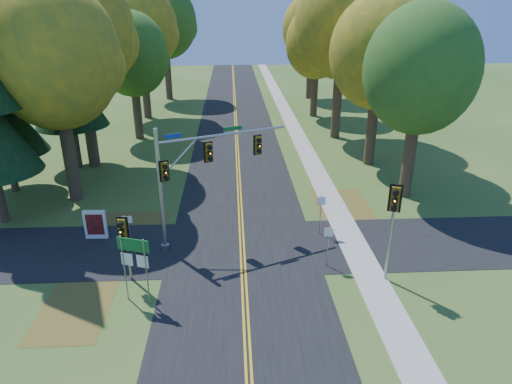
{
  "coord_description": "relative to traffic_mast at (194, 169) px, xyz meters",
  "views": [
    {
      "loc": [
        -0.42,
        -20.05,
        12.54
      ],
      "look_at": [
        0.78,
        2.21,
        3.2
      ],
      "focal_mm": 32.0,
      "sensor_mm": 36.0,
      "label": 1
    }
  ],
  "objects": [
    {
      "name": "ped_signal_pole",
      "position": [
        -3.05,
        -3.75,
        -1.77
      ],
      "size": [
        0.55,
        0.64,
        3.49
      ],
      "rotation": [
        0.0,
        0.0,
        -0.16
      ],
      "color": "#919499",
      "rests_on": "ground"
    },
    {
      "name": "road_cross",
      "position": [
        2.49,
        -0.7,
        -4.36
      ],
      "size": [
        60.0,
        6.0,
        0.02
      ],
      "primitive_type": "cube",
      "color": "black",
      "rests_on": "ground"
    },
    {
      "name": "route_sign_cluster",
      "position": [
        -2.3,
        -5.32,
        -2.08
      ],
      "size": [
        1.45,
        0.53,
        3.25
      ],
      "rotation": [
        0.0,
        0.0,
        -0.33
      ],
      "color": "gray",
      "rests_on": "ground"
    },
    {
      "name": "tree_w_a",
      "position": [
        -8.64,
        6.69,
        5.12
      ],
      "size": [
        8.0,
        8.0,
        14.15
      ],
      "color": "#38281C",
      "rests_on": "ground"
    },
    {
      "name": "east_signal_pole",
      "position": [
        9.3,
        -4.41,
        -0.51
      ],
      "size": [
        0.56,
        0.68,
        5.09
      ],
      "rotation": [
        0.0,
        0.0,
        -0.37
      ],
      "color": "#909498",
      "rests_on": "ground"
    },
    {
      "name": "reg_sign_w",
      "position": [
        -3.6,
        -0.43,
        -3.0
      ],
      "size": [
        0.37,
        0.15,
        2.0
      ],
      "rotation": [
        0.0,
        0.0,
        0.35
      ],
      "color": "gray",
      "rests_on": "ground"
    },
    {
      "name": "tree_e_b",
      "position": [
        13.46,
        12.88,
        4.53
      ],
      "size": [
        7.6,
        7.6,
        13.33
      ],
      "color": "#38281C",
      "rests_on": "ground"
    },
    {
      "name": "info_kiosk",
      "position": [
        -5.78,
        0.78,
        -3.5
      ],
      "size": [
        1.26,
        0.24,
        1.74
      ],
      "rotation": [
        0.0,
        0.0,
        -0.04
      ],
      "color": "white",
      "rests_on": "ground"
    },
    {
      "name": "tree_w_e",
      "position": [
        -6.43,
        41.39,
        5.7
      ],
      "size": [
        8.4,
        8.4,
        14.97
      ],
      "color": "#38281C",
      "rests_on": "ground"
    },
    {
      "name": "pine_c",
      "position": [
        -10.51,
        13.3,
        5.32
      ],
      "size": [
        5.6,
        5.6,
        20.56
      ],
      "color": "#38281C",
      "rests_on": "ground"
    },
    {
      "name": "leaf_patch_e",
      "position": [
        9.29,
        3.3,
        -4.36
      ],
      "size": [
        3.5,
        8.0,
        0.0
      ],
      "primitive_type": "cube",
      "color": "brown",
      "rests_on": "ground"
    },
    {
      "name": "road_main",
      "position": [
        2.49,
        -2.7,
        -4.36
      ],
      "size": [
        8.0,
        160.0,
        0.02
      ],
      "primitive_type": "cube",
      "color": "black",
      "rests_on": "ground"
    },
    {
      "name": "leaf_patch_w_near",
      "position": [
        -4.01,
        1.3,
        -4.36
      ],
      "size": [
        4.0,
        6.0,
        0.0
      ],
      "primitive_type": "cube",
      "color": "brown",
      "rests_on": "ground"
    },
    {
      "name": "tree_e_c",
      "position": [
        12.37,
        20.99,
        6.29
      ],
      "size": [
        8.8,
        8.8,
        15.79
      ],
      "color": "#38281C",
      "rests_on": "ground"
    },
    {
      "name": "reg_sign_e_south",
      "position": [
        6.76,
        -2.86,
        -2.82
      ],
      "size": [
        0.43,
        0.06,
        2.26
      ],
      "rotation": [
        0.0,
        0.0,
        -0.01
      ],
      "color": "gray",
      "rests_on": "ground"
    },
    {
      "name": "reg_sign_e_north",
      "position": [
        7.03,
        0.6,
        -2.69
      ],
      "size": [
        0.47,
        0.07,
        2.45
      ],
      "rotation": [
        0.0,
        0.0,
        -0.01
      ],
      "color": "gray",
      "rests_on": "ground"
    },
    {
      "name": "sidewalk_east",
      "position": [
        8.69,
        -2.7,
        -4.34
      ],
      "size": [
        1.6,
        160.0,
        0.06
      ],
      "primitive_type": "cube",
      "color": "#9E998E",
      "rests_on": "ground"
    },
    {
      "name": "tree_e_d",
      "position": [
        11.75,
        30.18,
        3.87
      ],
      "size": [
        7.0,
        7.0,
        12.32
      ],
      "color": "#38281C",
      "rests_on": "ground"
    },
    {
      "name": "centerline_right",
      "position": [
        2.59,
        -2.7,
        -4.34
      ],
      "size": [
        0.1,
        160.0,
        0.01
      ],
      "primitive_type": "cube",
      "color": "gold",
      "rests_on": "road_main"
    },
    {
      "name": "traffic_mast",
      "position": [
        0.0,
        0.0,
        0.0
      ],
      "size": [
        6.92,
        3.32,
        6.79
      ],
      "rotation": [
        0.0,
        0.0,
        0.41
      ],
      "color": "#979BA0",
      "rests_on": "ground"
    },
    {
      "name": "centerline_left",
      "position": [
        2.39,
        -2.7,
        -4.34
      ],
      "size": [
        0.1,
        160.0,
        0.01
      ],
      "primitive_type": "cube",
      "color": "gold",
      "rests_on": "road_main"
    },
    {
      "name": "tree_e_e",
      "position": [
        12.96,
        40.88,
        4.82
      ],
      "size": [
        7.8,
        7.8,
        13.74
      ],
      "color": "#38281C",
      "rests_on": "ground"
    },
    {
      "name": "tree_w_d",
      "position": [
        -7.64,
        30.49,
        5.41
      ],
      "size": [
        8.2,
        8.2,
        14.56
      ],
      "color": "#38281C",
      "rests_on": "ground"
    },
    {
      "name": "leaf_patch_w_far",
      "position": [
        -5.01,
        -5.7,
        -4.36
      ],
      "size": [
        3.0,
        5.0,
        0.0
      ],
      "primitive_type": "cube",
      "color": "brown",
      "rests_on": "ground"
    },
    {
      "name": "ground",
      "position": [
        2.49,
        -2.7,
        -4.37
      ],
      "size": [
        160.0,
        160.0,
        0.0
      ],
      "primitive_type": "plane",
      "color": "#2F541D",
      "rests_on": "ground"
    },
    {
      "name": "tree_w_c",
      "position": [
        -7.05,
        21.77,
        3.57
      ],
      "size": [
        6.8,
        6.8,
        11.91
      ],
      "color": "#38281C",
      "rests_on": "ground"
    },
    {
      "name": "tree_e_a",
      "position": [
        14.06,
        6.08,
        4.16
      ],
      "size": [
        7.2,
        7.2,
        12.73
      ],
      "color": "#38281C",
      "rests_on": "ground"
    },
    {
      "name": "tree_w_b",
      "position": [
        -9.23,
        13.59,
        6.0
      ],
      "size": [
        8.6,
        8.6,
        15.38
      ],
      "color": "#38281C",
      "rests_on": "ground"
    }
  ]
}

